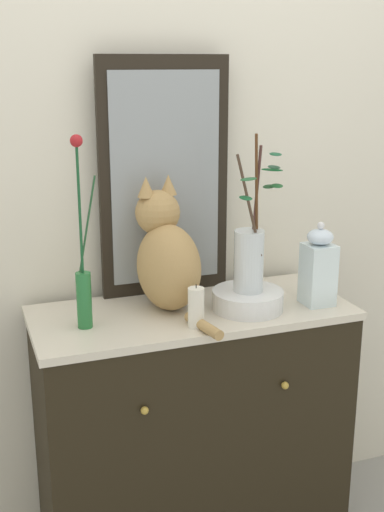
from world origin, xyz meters
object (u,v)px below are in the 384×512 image
(mirror_leaning, at_px, (165,178))
(bowl_porcelain, at_px, (248,300))
(vase_slim_green, at_px, (83,278))
(sideboard, at_px, (192,435))
(candle_pillar, at_px, (196,308))
(cat_sitting, at_px, (167,256))
(vase_glass_clear, at_px, (250,254))
(jar_lidded_porcelain, at_px, (318,268))

(mirror_leaning, bearing_deg, bowl_porcelain, -52.70)
(vase_slim_green, relative_size, bowl_porcelain, 2.50)
(sideboard, xyz_separation_m, bowl_porcelain, (0.17, -0.06, 0.49))
(bowl_porcelain, relative_size, candle_pillar, 1.70)
(mirror_leaning, bearing_deg, cat_sitting, -106.08)
(vase_glass_clear, bearing_deg, bowl_porcelain, 136.75)
(vase_slim_green, relative_size, candle_pillar, 4.25)
(bowl_porcelain, bearing_deg, candle_pillar, -158.09)
(mirror_leaning, distance_m, jar_lidded_porcelain, 0.59)
(jar_lidded_porcelain, bearing_deg, vase_glass_clear, 172.72)
(sideboard, bearing_deg, bowl_porcelain, -19.28)
(mirror_leaning, bearing_deg, sideboard, -82.59)
(sideboard, bearing_deg, jar_lidded_porcelain, -12.70)
(mirror_leaning, bearing_deg, vase_slim_green, -145.14)
(cat_sitting, bearing_deg, vase_slim_green, -165.03)
(cat_sitting, bearing_deg, sideboard, -32.87)
(mirror_leaning, height_order, jar_lidded_porcelain, mirror_leaning)
(cat_sitting, xyz_separation_m, vase_glass_clear, (0.24, -0.11, 0.01))
(vase_glass_clear, relative_size, jar_lidded_porcelain, 1.81)
(cat_sitting, bearing_deg, candle_pillar, -80.66)
(bowl_porcelain, height_order, vase_glass_clear, vase_glass_clear)
(vase_glass_clear, bearing_deg, vase_slim_green, 176.65)
(vase_slim_green, xyz_separation_m, vase_glass_clear, (0.53, -0.03, 0.03))
(sideboard, bearing_deg, vase_glass_clear, -19.67)
(bowl_porcelain, xyz_separation_m, candle_pillar, (-0.21, -0.08, 0.03))
(vase_glass_clear, height_order, jar_lidded_porcelain, vase_glass_clear)
(vase_slim_green, relative_size, vase_glass_clear, 1.14)
(cat_sitting, relative_size, jar_lidded_porcelain, 1.59)
(cat_sitting, distance_m, bowl_porcelain, 0.30)
(cat_sitting, xyz_separation_m, bowl_porcelain, (0.24, -0.10, -0.14))
(sideboard, height_order, jar_lidded_porcelain, jar_lidded_porcelain)
(cat_sitting, distance_m, vase_slim_green, 0.29)
(mirror_leaning, xyz_separation_m, vase_glass_clear, (0.20, -0.26, -0.21))
(vase_slim_green, xyz_separation_m, candle_pillar, (0.32, -0.11, -0.09))
(mirror_leaning, height_order, vase_glass_clear, mirror_leaning)
(mirror_leaning, distance_m, cat_sitting, 0.27)
(sideboard, xyz_separation_m, vase_glass_clear, (0.17, -0.06, 0.65))
(mirror_leaning, xyz_separation_m, cat_sitting, (-0.04, -0.15, -0.22))
(bowl_porcelain, bearing_deg, mirror_leaning, 127.30)
(sideboard, bearing_deg, mirror_leaning, 97.41)
(bowl_porcelain, distance_m, jar_lidded_porcelain, 0.26)
(sideboard, height_order, candle_pillar, candle_pillar)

